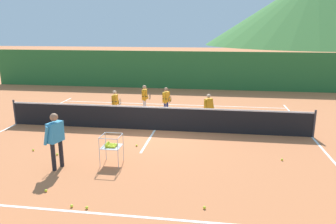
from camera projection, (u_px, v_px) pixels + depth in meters
ground_plane at (155, 130)px, 13.07m from camera, size 120.00×120.00×0.00m
line_baseline_near at (103, 214)px, 7.15m from camera, size 12.05×0.08×0.01m
line_baseline_far at (171, 104)px, 17.48m from camera, size 12.05×0.08×0.01m
line_sideline_west at (17, 124)px, 13.92m from camera, size 0.08×10.78×0.01m
line_sideline_east at (312, 137)px, 12.23m from camera, size 0.08×10.78×0.01m
line_service_center at (155, 130)px, 13.07m from camera, size 0.08×5.07×0.01m
tennis_net at (155, 118)px, 12.95m from camera, size 12.18×0.08×1.05m
instructor at (55, 136)px, 9.26m from camera, size 0.44×0.82×1.66m
student_0 at (115, 102)px, 14.55m from camera, size 0.40×0.62×1.30m
student_1 at (145, 96)px, 15.50m from camera, size 0.42×0.64×1.37m
student_2 at (166, 99)px, 14.99m from camera, size 0.42×0.71×1.35m
student_3 at (208, 106)px, 13.80m from camera, size 0.45×0.48×1.29m
ball_cart at (111, 145)px, 9.67m from camera, size 0.58×0.58×0.90m
tennis_ball_1 at (46, 191)px, 8.11m from camera, size 0.07×0.07×0.07m
tennis_ball_2 at (87, 208)px, 7.34m from camera, size 0.07×0.07×0.07m
tennis_ball_3 at (72, 206)px, 7.41m from camera, size 0.07×0.07×0.07m
tennis_ball_5 at (33, 150)px, 10.83m from camera, size 0.07×0.07×0.07m
tennis_ball_6 at (57, 154)px, 10.46m from camera, size 0.07×0.07×0.07m
tennis_ball_8 at (204, 208)px, 7.34m from camera, size 0.07×0.07×0.07m
tennis_ball_9 at (282, 160)px, 10.04m from camera, size 0.07×0.07×0.07m
tennis_ball_10 at (137, 145)px, 11.25m from camera, size 0.07×0.07×0.07m
windscreen_fence at (180, 70)px, 21.78m from camera, size 26.51×0.08×2.52m
hill_0 at (314, 10)px, 79.33m from camera, size 52.34×52.34×16.76m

